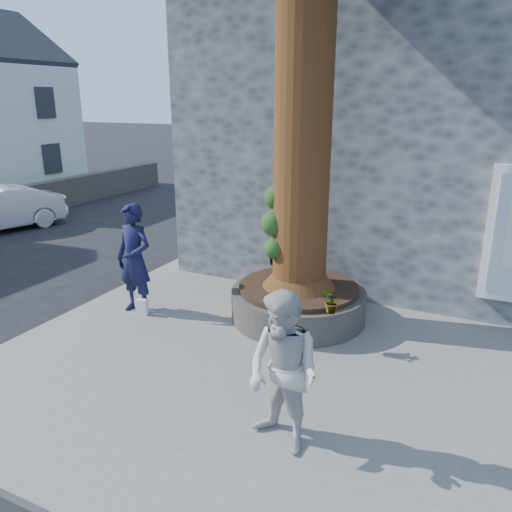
% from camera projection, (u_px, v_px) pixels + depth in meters
% --- Properties ---
extents(ground, '(120.00, 120.00, 0.00)m').
position_uv_depth(ground, '(198.00, 366.00, 7.35)').
color(ground, black).
rests_on(ground, ground).
extents(pavement, '(9.00, 8.00, 0.12)m').
position_uv_depth(pavement, '(317.00, 354.00, 7.57)').
color(pavement, slate).
rests_on(pavement, ground).
extents(yellow_line, '(0.10, 30.00, 0.01)m').
position_uv_depth(yellow_line, '(89.00, 306.00, 9.47)').
color(yellow_line, yellow).
rests_on(yellow_line, ground).
extents(stone_shop, '(10.30, 8.30, 6.30)m').
position_uv_depth(stone_shop, '(451.00, 126.00, 11.53)').
color(stone_shop, '#454749').
rests_on(stone_shop, ground).
extents(planter, '(2.30, 2.30, 0.60)m').
position_uv_depth(planter, '(298.00, 302.00, 8.61)').
color(planter, black).
rests_on(planter, pavement).
extents(man, '(0.74, 0.51, 1.95)m').
position_uv_depth(man, '(134.00, 259.00, 8.68)').
color(man, '#121433').
rests_on(man, pavement).
extents(woman, '(1.05, 0.94, 1.79)m').
position_uv_depth(woman, '(283.00, 373.00, 5.24)').
color(woman, beige).
rests_on(woman, pavement).
extents(shopping_bag, '(0.22, 0.16, 0.28)m').
position_uv_depth(shopping_bag, '(142.00, 307.00, 8.79)').
color(shopping_bag, white).
rests_on(shopping_bag, pavement).
extents(plant_a, '(0.21, 0.21, 0.34)m').
position_uv_depth(plant_a, '(273.00, 256.00, 9.55)').
color(plant_a, gray).
rests_on(plant_a, planter).
extents(plant_b, '(0.30, 0.30, 0.41)m').
position_uv_depth(plant_b, '(273.00, 254.00, 9.54)').
color(plant_b, gray).
rests_on(plant_b, planter).
extents(plant_c, '(0.23, 0.23, 0.31)m').
position_uv_depth(plant_c, '(332.00, 303.00, 7.39)').
color(plant_c, gray).
rests_on(plant_c, planter).
extents(plant_d, '(0.31, 0.33, 0.34)m').
position_uv_depth(plant_d, '(332.00, 302.00, 7.38)').
color(plant_d, gray).
rests_on(plant_d, planter).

